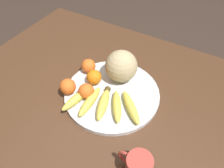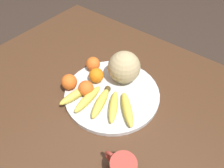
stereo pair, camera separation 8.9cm
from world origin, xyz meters
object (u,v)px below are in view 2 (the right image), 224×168
Objects in this scene: orange_mid_center at (69,82)px; orange_back_left at (93,64)px; produce_tag at (99,90)px; melon at (124,67)px; banana_bunch at (101,102)px; kitchen_table at (100,105)px; fruit_bowl at (112,93)px; orange_front_right at (86,88)px; orange_front_left at (96,75)px.

orange_mid_center is 1.04× the size of orange_back_left.
orange_back_left is at bearing 112.74° from produce_tag.
melon reaches higher than orange_back_left.
banana_bunch is at bearing -84.61° from melon.
orange_back_left reaches higher than kitchen_table.
produce_tag is at bearing -151.39° from fruit_bowl.
melon reaches higher than orange_mid_center.
orange_back_left is (-0.08, 0.13, -0.00)m from orange_front_right.
produce_tag is at bearing -38.91° from orange_front_left.
fruit_bowl is 0.17m from orange_back_left.
orange_front_right is at bearing -112.60° from melon.
orange_front_left is (-0.04, 0.03, 0.15)m from kitchen_table.
kitchen_table is 0.16m from orange_front_right.
melon is at bearing 13.64° from orange_back_left.
orange_back_left is at bearing 159.67° from fruit_bowl.
produce_tag is (0.05, -0.04, -0.03)m from orange_front_left.
orange_mid_center is (-0.08, -0.02, 0.00)m from orange_front_right.
orange_front_right is (-0.02, -0.05, 0.15)m from kitchen_table.
fruit_bowl is 0.09m from banana_bunch.
banana_bunch is 4.78× the size of orange_back_left.
orange_mid_center reaches higher than orange_back_left.
orange_front_right is 0.08m from orange_mid_center.
produce_tag is (0.11, -0.09, -0.03)m from orange_back_left.
orange_mid_center is (-0.16, -0.09, 0.04)m from fruit_bowl.
orange_front_right is at bearing -59.10° from orange_back_left.
orange_back_left is at bearing 89.57° from orange_mid_center.
orange_front_left is 0.08m from orange_back_left.
fruit_bowl is 0.12m from orange_front_right.
melon reaches higher than produce_tag.
banana_bunch is 0.22m from orange_back_left.
orange_front_left is at bearing 101.54° from orange_front_right.
kitchen_table is at bearing 99.81° from produce_tag.
orange_mid_center reaches higher than produce_tag.
orange_front_right is 0.77× the size of produce_tag.
fruit_bowl is (0.06, 0.02, 0.11)m from kitchen_table.
orange_mid_center is (-0.15, -0.19, -0.04)m from melon.
melon is 0.24m from orange_mid_center.
orange_mid_center is at bearing -178.55° from produce_tag.
orange_mid_center is 0.79× the size of produce_tag.
banana_bunch is at bearing -40.16° from orange_back_left.
banana_bunch is 0.09m from orange_front_right.
orange_front_left is at bearing -37.83° from orange_back_left.
orange_front_left is at bearing 112.13° from produce_tag.
melon is 2.14× the size of orange_front_left.
orange_front_right is (-0.08, -0.07, 0.04)m from fruit_bowl.
fruit_bowl is at bearing 18.24° from kitchen_table.
melon is (0.05, 0.11, 0.19)m from kitchen_table.
kitchen_table is 0.20m from orange_back_left.
kitchen_table is at bearing -152.25° from banana_bunch.
orange_mid_center is at bearing -121.75° from orange_front_left.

